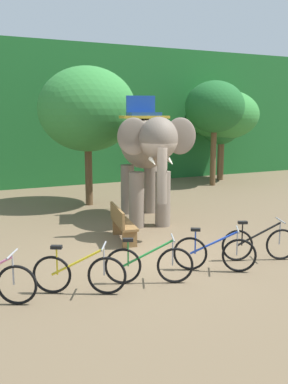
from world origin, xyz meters
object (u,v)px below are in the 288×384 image
Objects in this scene: tree_far_left at (222,115)px; bike_black at (259,244)px; elephant at (146,149)px; tree_center_left at (221,118)px; tree_right at (87,110)px; bike_blue at (214,253)px; bike_green at (149,264)px; wooden_bench at (122,223)px; tree_left at (215,107)px; bike_yellow at (79,273)px.

tree_far_left is 12.37m from bike_black.
tree_center_left is at bearing 41.30° from elephant.
tree_right reaches higher than tree_center_left.
bike_blue is at bearing -125.44° from tree_center_left.
bike_green is (-1.24, -7.49, -2.99)m from tree_right.
bike_green is 1.03× the size of wooden_bench.
tree_right reaches higher than tree_left.
tree_far_left reaches higher than elephant.
tree_far_left is 14.93m from bike_yellow.
tree_right is at bearing 70.70° from bike_yellow.
tree_left reaches higher than tree_far_left.
bike_blue reaches higher than wooden_bench.
tree_right is 8.16m from bike_green.
tree_far_left is 13.17m from bike_blue.
bike_yellow is at bearing -135.07° from tree_far_left.
wooden_bench is at bearing 107.88° from bike_blue.
bike_black is at bearing 5.58° from bike_blue.
elephant is 2.77× the size of bike_yellow.
tree_right is 3.29× the size of bike_blue.
tree_right reaches higher than bike_black.
elephant is 4.75m from bike_blue.
bike_blue is (-7.42, -10.42, -2.64)m from tree_center_left.
tree_far_left is at bearing 20.89° from tree_right.
tree_far_left is at bearing 42.06° from wooden_bench.
bike_blue is at bearing -1.50° from bike_yellow.
bike_yellow is 0.96× the size of bike_green.
elephant is (0.79, -3.10, -1.17)m from tree_right.
bike_yellow is 1.35m from bike_green.
tree_right is 3.16× the size of bike_yellow.
bike_blue is at bearing -174.42° from bike_black.
bike_green is at bearing -101.98° from wooden_bench.
tree_far_left is at bearing 44.93° from bike_yellow.
tree_right reaches higher than wooden_bench.
bike_green is 0.99× the size of bike_black.
elephant is at bearing 100.25° from bike_black.
wooden_bench is at bearing 54.64° from bike_yellow.
bike_black is at bearing -50.94° from wooden_bench.
tree_far_left reaches higher than tree_center_left.
bike_yellow is at bearing 178.50° from bike_blue.
wooden_bench is at bearing -97.78° from tree_right.
tree_center_left is at bearing 42.37° from wooden_bench.
tree_left reaches higher than wooden_bench.
bike_black is at bearing -121.20° from tree_far_left.
tree_center_left is 12.27m from bike_black.
wooden_bench is at bearing -138.17° from tree_left.
tree_left is at bearing 40.37° from elephant.
bike_yellow is 0.95× the size of bike_black.
tree_right is at bearing 82.22° from wooden_bench.
tree_far_left is 2.85× the size of wooden_bench.
wooden_bench is at bearing 78.02° from bike_green.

